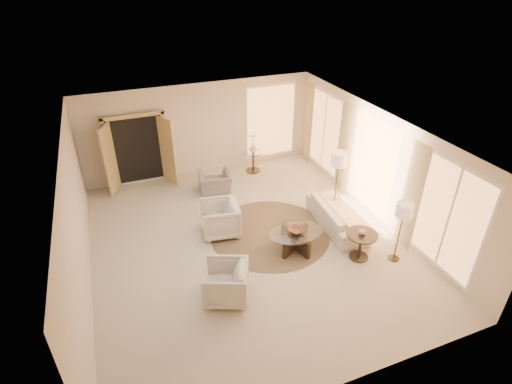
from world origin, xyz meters
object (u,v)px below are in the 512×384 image
object	(u,v)px
floor_lamp_near	(339,162)
side_vase	(253,149)
sofa	(337,216)
side_table	(253,160)
armchair_left	(220,217)
armchair_right	(226,281)
coffee_table	(295,238)
floor_lamp_far	(404,213)
bowl	(296,230)
end_table	(361,241)
accent_chair	(215,180)
end_vase	(363,231)

from	to	relation	value
floor_lamp_near	side_vase	bearing A→B (deg)	112.75
sofa	side_table	bearing A→B (deg)	18.64
armchair_left	side_table	bearing A→B (deg)	154.73
armchair_right	side_vase	world-z (taller)	side_vase
coffee_table	floor_lamp_near	bearing A→B (deg)	33.39
floor_lamp_far	side_vase	xyz separation A→B (m)	(-1.42, 5.16, -0.47)
sofa	bowl	world-z (taller)	sofa
armchair_left	end_table	xyz separation A→B (m)	(2.64, -2.05, -0.01)
accent_chair	bowl	bearing A→B (deg)	115.41
floor_lamp_near	end_table	bearing A→B (deg)	-104.52
side_vase	end_table	bearing A→B (deg)	-81.62
armchair_right	floor_lamp_far	world-z (taller)	floor_lamp_far
end_table	floor_lamp_near	world-z (taller)	floor_lamp_near
sofa	side_table	distance (m)	3.68
armchair_left	end_table	size ratio (longest dim) A/B	1.32
end_table	accent_chair	bearing A→B (deg)	118.68
armchair_right	floor_lamp_near	world-z (taller)	floor_lamp_near
armchair_right	floor_lamp_far	bearing A→B (deg)	109.06
floor_lamp_far	armchair_right	bearing A→B (deg)	176.40
end_vase	side_table	bearing A→B (deg)	98.38
coffee_table	armchair_left	bearing A→B (deg)	139.17
accent_chair	end_table	distance (m)	4.59
sofa	armchair_right	distance (m)	3.61
floor_lamp_far	end_vase	bearing A→B (deg)	154.82
armchair_left	bowl	world-z (taller)	armchair_left
armchair_left	armchair_right	bearing A→B (deg)	-4.58
floor_lamp_near	side_vase	world-z (taller)	floor_lamp_near
armchair_left	floor_lamp_near	bearing A→B (deg)	97.46
armchair_left	end_table	distance (m)	3.34
armchair_right	end_table	size ratio (longest dim) A/B	1.24
sofa	floor_lamp_near	world-z (taller)	floor_lamp_near
armchair_left	floor_lamp_far	world-z (taller)	floor_lamp_far
sofa	armchair_left	bearing A→B (deg)	79.13
floor_lamp_near	floor_lamp_far	size ratio (longest dim) A/B	1.15
armchair_right	accent_chair	bearing A→B (deg)	-170.56
bowl	side_vase	world-z (taller)	side_vase
side_table	bowl	xyz separation A→B (m)	(-0.50, -4.02, 0.12)
side_table	coffee_table	bearing A→B (deg)	-97.06
floor_lamp_far	end_vase	world-z (taller)	floor_lamp_far
sofa	floor_lamp_near	distance (m)	1.36
accent_chair	side_vase	world-z (taller)	side_vase
side_table	floor_lamp_far	size ratio (longest dim) A/B	0.45
side_table	bowl	world-z (taller)	side_table
sofa	armchair_left	world-z (taller)	armchair_left
armchair_right	coffee_table	distance (m)	2.16
armchair_left	armchair_right	distance (m)	2.20
sofa	bowl	distance (m)	1.47
coffee_table	floor_lamp_near	world-z (taller)	floor_lamp_near
armchair_right	side_table	distance (m)	5.50
accent_chair	floor_lamp_near	distance (m)	3.58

